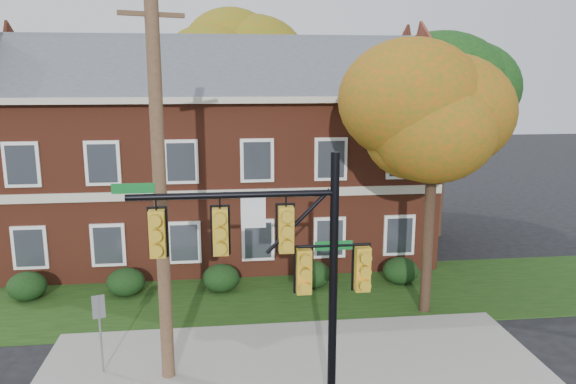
{
  "coord_description": "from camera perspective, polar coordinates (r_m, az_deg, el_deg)",
  "views": [
    {
      "loc": [
        -1.84,
        -13.51,
        8.02
      ],
      "look_at": [
        0.12,
        3.0,
        4.56
      ],
      "focal_mm": 35.0,
      "sensor_mm": 36.0,
      "label": 1
    }
  ],
  "objects": [
    {
      "name": "tree_near_right",
      "position": [
        18.81,
        15.44,
        7.21
      ],
      "size": [
        4.5,
        4.25,
        8.58
      ],
      "color": "black",
      "rests_on": "ground"
    },
    {
      "name": "sign_post",
      "position": [
        16.24,
        -18.6,
        -12.35
      ],
      "size": [
        0.33,
        0.13,
        2.29
      ],
      "rotation": [
        0.0,
        0.0,
        0.27
      ],
      "color": "slate",
      "rests_on": "ground"
    },
    {
      "name": "hedge_left",
      "position": [
        21.87,
        -16.16,
        -8.78
      ],
      "size": [
        1.4,
        1.26,
        1.05
      ],
      "primitive_type": "ellipsoid",
      "color": "black",
      "rests_on": "ground"
    },
    {
      "name": "hedge_center",
      "position": [
        21.56,
        -6.84,
        -8.68
      ],
      "size": [
        1.4,
        1.26,
        1.05
      ],
      "primitive_type": "ellipsoid",
      "color": "black",
      "rests_on": "ground"
    },
    {
      "name": "utility_pole",
      "position": [
        14.48,
        -12.88,
        0.18
      ],
      "size": [
        1.53,
        0.68,
        10.24
      ],
      "rotation": [
        0.0,
        0.0,
        0.37
      ],
      "color": "#4F3925",
      "rests_on": "ground"
    },
    {
      "name": "hedge_right",
      "position": [
        21.82,
        2.49,
        -8.35
      ],
      "size": [
        1.4,
        1.26,
        1.05
      ],
      "primitive_type": "ellipsoid",
      "color": "black",
      "rests_on": "ground"
    },
    {
      "name": "grass_strip",
      "position": [
        21.17,
        -1.29,
        -10.45
      ],
      "size": [
        30.0,
        6.0,
        0.04
      ],
      "primitive_type": "cube",
      "color": "#193811",
      "rests_on": "ground"
    },
    {
      "name": "hedge_far_right",
      "position": [
        22.62,
        11.36,
        -7.84
      ],
      "size": [
        1.4,
        1.26,
        1.05
      ],
      "primitive_type": "ellipsoid",
      "color": "black",
      "rests_on": "ground"
    },
    {
      "name": "ground",
      "position": [
        15.83,
        0.91,
        -18.71
      ],
      "size": [
        120.0,
        120.0,
        0.0
      ],
      "primitive_type": "plane",
      "color": "black",
      "rests_on": "ground"
    },
    {
      "name": "tree_far_rear",
      "position": [
        33.34,
        -4.86,
        13.13
      ],
      "size": [
        6.84,
        6.46,
        11.52
      ],
      "color": "black",
      "rests_on": "ground"
    },
    {
      "name": "tree_right_rear",
      "position": [
        28.59,
        16.54,
        11.49
      ],
      "size": [
        6.3,
        5.95,
        10.62
      ],
      "color": "black",
      "rests_on": "ground"
    },
    {
      "name": "hedge_far_left",
      "position": [
        22.72,
        -25.0,
        -8.66
      ],
      "size": [
        1.4,
        1.26,
        1.05
      ],
      "primitive_type": "ellipsoid",
      "color": "black",
      "rests_on": "ground"
    },
    {
      "name": "traffic_signal",
      "position": [
        12.75,
        -0.43,
        -6.84
      ],
      "size": [
        5.71,
        0.51,
        6.38
      ],
      "rotation": [
        0.0,
        0.0,
        0.0
      ],
      "color": "gray",
      "rests_on": "ground"
    },
    {
      "name": "sidewalk",
      "position": [
        16.67,
        0.43,
        -16.86
      ],
      "size": [
        14.0,
        5.0,
        0.08
      ],
      "primitive_type": "cube",
      "color": "gray",
      "rests_on": "ground"
    },
    {
      "name": "apartment_building",
      "position": [
        25.65,
        -7.1,
        4.87
      ],
      "size": [
        18.8,
        8.8,
        9.74
      ],
      "color": "maroon",
      "rests_on": "ground"
    }
  ]
}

